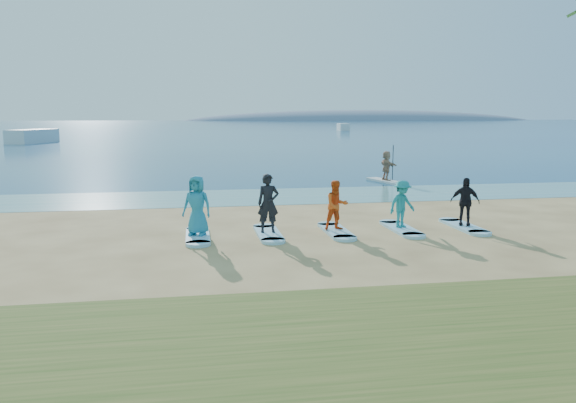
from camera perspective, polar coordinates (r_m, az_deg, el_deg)
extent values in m
plane|color=tan|center=(14.92, 2.51, -5.32)|extent=(600.00, 600.00, 0.00)
plane|color=teal|center=(25.10, -2.55, 0.52)|extent=(600.00, 600.00, 0.00)
plane|color=navy|center=(174.20, -8.76, 7.59)|extent=(600.00, 600.00, 0.00)
ellipsoid|color=slate|center=(329.11, 7.72, 8.18)|extent=(220.00, 56.00, 18.00)
cube|color=silver|center=(30.79, 9.94, 2.05)|extent=(1.39, 3.08, 0.12)
imported|color=tan|center=(30.70, 9.98, 3.62)|extent=(0.70, 1.52, 1.58)
cube|color=silver|center=(78.69, -24.48, 5.44)|extent=(5.14, 8.01, 1.71)
cube|color=silver|center=(126.33, 5.62, 7.20)|extent=(2.54, 5.47, 1.55)
cube|color=#95CEE7|center=(17.03, -9.16, -3.48)|extent=(0.70, 2.20, 0.09)
imported|color=teal|center=(16.86, -9.23, -0.38)|extent=(1.02, 0.85, 1.78)
cube|color=#95CEE7|center=(17.18, -2.01, -3.26)|extent=(0.70, 2.20, 0.09)
imported|color=black|center=(17.01, -2.03, -0.18)|extent=(0.66, 0.44, 1.78)
cube|color=#95CEE7|center=(17.59, 4.91, -3.01)|extent=(0.70, 2.20, 0.09)
imported|color=#DB5017|center=(17.44, 4.95, -0.38)|extent=(0.82, 0.68, 1.54)
cube|color=#95CEE7|center=(18.23, 11.43, -2.73)|extent=(0.70, 2.20, 0.09)
imported|color=teal|center=(18.09, 11.50, -0.25)|extent=(1.11, 0.88, 1.51)
cube|color=#95CEE7|center=(19.10, 17.42, -2.44)|extent=(0.70, 2.20, 0.09)
imported|color=black|center=(18.96, 17.53, 0.00)|extent=(0.98, 0.72, 1.55)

